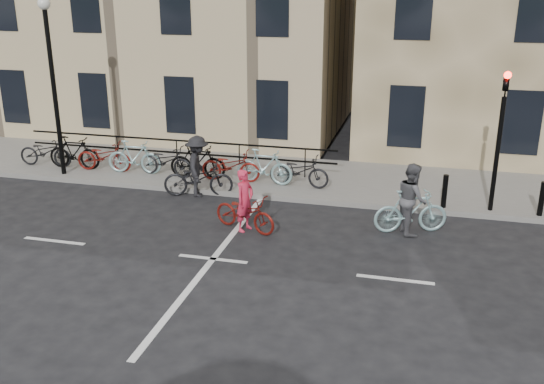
% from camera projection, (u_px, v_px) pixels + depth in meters
% --- Properties ---
extents(ground, '(120.00, 120.00, 0.00)m').
position_uv_depth(ground, '(213.00, 259.00, 13.50)').
color(ground, black).
rests_on(ground, ground).
extents(sidewalk, '(46.00, 4.00, 0.15)m').
position_uv_depth(sidewalk, '(159.00, 167.00, 19.89)').
color(sidewalk, slate).
rests_on(sidewalk, ground).
extents(traffic_light, '(0.18, 0.30, 3.90)m').
position_uv_depth(traffic_light, '(501.00, 124.00, 15.22)').
color(traffic_light, black).
rests_on(traffic_light, sidewalk).
extents(lamp_post, '(0.36, 0.36, 5.28)m').
position_uv_depth(lamp_post, '(51.00, 66.00, 17.89)').
color(lamp_post, black).
rests_on(lamp_post, sidewalk).
extents(bollard_east, '(0.14, 0.14, 0.90)m').
position_uv_depth(bollard_east, '(445.00, 191.00, 16.02)').
color(bollard_east, black).
rests_on(bollard_east, sidewalk).
extents(bollard_west, '(0.14, 0.14, 0.90)m').
position_uv_depth(bollard_west, '(542.00, 199.00, 15.47)').
color(bollard_west, black).
rests_on(bollard_west, sidewalk).
extents(parked_bikes, '(10.40, 1.23, 1.05)m').
position_uv_depth(parked_bikes, '(166.00, 160.00, 18.66)').
color(parked_bikes, black).
rests_on(parked_bikes, sidewalk).
extents(cyclist_pink, '(1.86, 1.17, 1.56)m').
position_uv_depth(cyclist_pink, '(245.00, 209.00, 14.91)').
color(cyclist_pink, maroon).
rests_on(cyclist_pink, ground).
extents(cyclist_grey, '(1.89, 1.07, 1.76)m').
position_uv_depth(cyclist_grey, '(411.00, 205.00, 14.72)').
color(cyclist_grey, '#99C5C8').
rests_on(cyclist_grey, ground).
extents(cyclist_dark, '(2.09, 1.27, 1.76)m').
position_uv_depth(cyclist_dark, '(198.00, 173.00, 17.26)').
color(cyclist_dark, black).
rests_on(cyclist_dark, ground).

